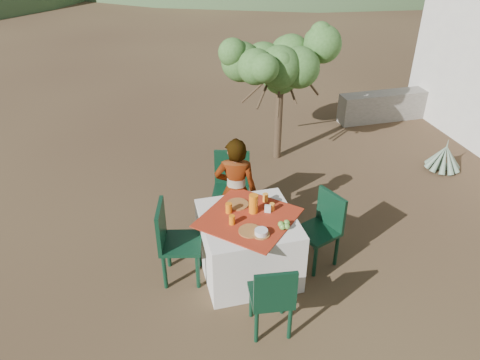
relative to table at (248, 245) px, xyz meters
name	(u,v)px	position (x,y,z in m)	size (l,w,h in m)	color
ground	(285,257)	(0.50, 0.11, -0.38)	(160.00, 160.00, 0.00)	#342017
table	(248,245)	(0.00, 0.00, 0.00)	(1.30, 1.30, 0.76)	silver
chair_far	(231,185)	(0.05, 1.02, 0.17)	(0.58, 0.58, 0.98)	black
chair_near	(272,297)	(-0.02, -0.94, 0.11)	(0.45, 0.45, 0.88)	black
chair_left	(173,239)	(-0.82, 0.11, 0.16)	(0.54, 0.54, 0.97)	black
chair_right	(323,226)	(0.88, -0.03, 0.12)	(0.54, 0.54, 0.91)	black
person	(236,191)	(0.02, 0.64, 0.32)	(0.51, 0.34, 1.40)	#8C6651
shrub_tree	(283,69)	(1.26, 2.62, 1.11)	(1.60, 1.57, 1.89)	#473723
agave	(444,158)	(3.64, 1.52, -0.18)	(0.55, 0.56, 0.59)	slate
stone_wall	(403,104)	(4.10, 3.51, -0.10)	(2.60, 0.35, 0.55)	gray
plate_far	(238,204)	(-0.06, 0.26, 0.39)	(0.25, 0.25, 0.01)	brown
plate_near	(250,231)	(-0.05, -0.25, 0.39)	(0.25, 0.25, 0.01)	brown
glass_far	(229,208)	(-0.19, 0.14, 0.44)	(0.07, 0.07, 0.12)	orange
glass_near	(232,220)	(-0.20, -0.07, 0.43)	(0.06, 0.06, 0.10)	orange
juice_pitcher	(253,204)	(0.08, 0.08, 0.49)	(0.10, 0.10, 0.22)	orange
bowl_plate	(261,234)	(0.04, -0.33, 0.39)	(0.18, 0.18, 0.01)	brown
white_bowl	(261,232)	(0.04, -0.33, 0.42)	(0.14, 0.14, 0.05)	silver
jar_left	(272,207)	(0.29, 0.06, 0.43)	(0.06, 0.06, 0.09)	orange
jar_right	(265,198)	(0.27, 0.25, 0.43)	(0.06, 0.06, 0.10)	orange
napkin_holder	(268,209)	(0.23, 0.04, 0.43)	(0.07, 0.04, 0.09)	silver
fruit_cluster	(284,225)	(0.31, -0.27, 0.42)	(0.13, 0.12, 0.07)	#639A38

